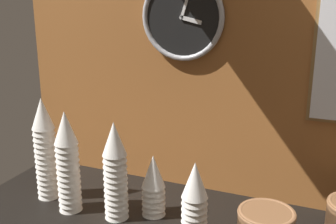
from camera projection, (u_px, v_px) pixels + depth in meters
ground_plane at (187, 224)px, 1.48m from camera, size 1.60×0.56×0.04m
wall_tiled_back at (214, 59)px, 1.56m from camera, size 1.60×0.03×1.05m
cup_stack_center_right at (194, 202)px, 1.32m from camera, size 0.08×0.08×0.27m
cup_stack_center at (153, 185)px, 1.47m from camera, size 0.08×0.08×0.22m
cup_stack_center_left at (115, 171)px, 1.44m from camera, size 0.08×0.08×0.35m
cup_stack_far_left at (45, 149)px, 1.58m from camera, size 0.08×0.08×0.40m
cup_stack_left at (68, 162)px, 1.48m from camera, size 0.08×0.08×0.37m
wall_clock at (182, 17)px, 1.53m from camera, size 0.32×0.03×0.32m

